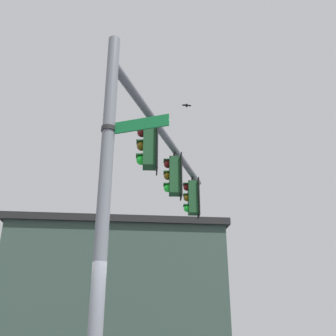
{
  "coord_description": "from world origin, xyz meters",
  "views": [
    {
      "loc": [
        -6.32,
        -0.73,
        1.44
      ],
      "look_at": [
        3.19,
        -1.23,
        5.45
      ],
      "focal_mm": 42.75,
      "sensor_mm": 36.0,
      "label": 1
    }
  ],
  "objects": [
    {
      "name": "traffic_light_mid_outer",
      "position": [
        5.56,
        -2.12,
        5.46
      ],
      "size": [
        0.54,
        0.49,
        1.31
      ],
      "color": "black"
    },
    {
      "name": "signal_pole",
      "position": [
        0.0,
        0.0,
        3.42
      ],
      "size": [
        0.22,
        0.22,
        6.84
      ],
      "primitive_type": "cylinder",
      "color": "slate",
      "rests_on": "ground"
    },
    {
      "name": "street_name_sign",
      "position": [
        -0.12,
        -0.32,
        4.83
      ],
      "size": [
        0.55,
        1.19,
        0.22
      ],
      "color": "#147238"
    },
    {
      "name": "traffic_light_nearest_pole",
      "position": [
        1.93,
        -0.72,
        5.46
      ],
      "size": [
        0.54,
        0.49,
        1.31
      ],
      "color": "black"
    },
    {
      "name": "bird_flying",
      "position": [
        6.33,
        -2.08,
        9.31
      ],
      "size": [
        0.24,
        0.33,
        0.08
      ],
      "color": "black"
    },
    {
      "name": "storefront_building",
      "position": [
        13.89,
        0.73,
        3.08
      ],
      "size": [
        9.11,
        9.99,
        6.13
      ],
      "color": "#33473D",
      "rests_on": "ground"
    },
    {
      "name": "traffic_light_mid_inner",
      "position": [
        3.74,
        -1.42,
        5.46
      ],
      "size": [
        0.54,
        0.49,
        1.31
      ],
      "color": "black"
    },
    {
      "name": "mast_arm",
      "position": [
        3.16,
        -1.21,
        6.25
      ],
      "size": [
        6.39,
        2.61,
        0.2
      ],
      "primitive_type": "cylinder",
      "rotation": [
        0.0,
        1.57,
        5.92
      ],
      "color": "slate"
    },
    {
      "name": "tree_by_storefront",
      "position": [
        17.29,
        1.41,
        5.17
      ],
      "size": [
        3.75,
        3.75,
        7.06
      ],
      "color": "#4C3823",
      "rests_on": "ground"
    }
  ]
}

